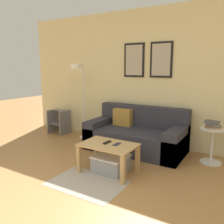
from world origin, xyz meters
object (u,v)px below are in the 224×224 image
(coffee_table, at_px, (108,150))
(remote_control, at_px, (107,142))
(couch, at_px, (136,135))
(book_stack, at_px, (213,124))
(floor_lamp, at_px, (79,85))
(step_stool, at_px, (59,121))
(storage_bin, at_px, (111,163))
(cell_phone, at_px, (117,144))
(side_table, at_px, (212,142))

(coffee_table, bearing_deg, remote_control, 141.14)
(couch, bearing_deg, book_stack, 2.65)
(floor_lamp, relative_size, step_stool, 2.94)
(couch, relative_size, book_stack, 7.08)
(coffee_table, relative_size, book_stack, 3.21)
(coffee_table, relative_size, storage_bin, 1.66)
(remote_control, relative_size, cell_phone, 1.07)
(side_table, bearing_deg, floor_lamp, -178.59)
(floor_lamp, bearing_deg, coffee_table, -37.93)
(storage_bin, height_order, step_stool, step_stool)
(floor_lamp, relative_size, book_stack, 6.33)
(coffee_table, bearing_deg, cell_phone, 21.54)
(book_stack, distance_m, remote_control, 1.66)
(couch, bearing_deg, step_stool, 176.74)
(side_table, distance_m, cell_phone, 1.53)
(storage_bin, xyz_separation_m, side_table, (1.19, 1.08, 0.22))
(couch, height_order, side_table, couch)
(coffee_table, relative_size, side_table, 1.39)
(book_stack, height_order, cell_phone, book_stack)
(side_table, relative_size, remote_control, 3.75)
(floor_lamp, height_order, side_table, floor_lamp)
(couch, bearing_deg, floor_lamp, -179.38)
(storage_bin, relative_size, side_table, 0.84)
(storage_bin, distance_m, book_stack, 1.68)
(couch, xyz_separation_m, book_stack, (1.26, 0.06, 0.35))
(couch, height_order, coffee_table, couch)
(couch, relative_size, remote_control, 11.54)
(floor_lamp, distance_m, step_stool, 1.11)
(coffee_table, distance_m, floor_lamp, 1.89)
(coffee_table, distance_m, storage_bin, 0.21)
(storage_bin, height_order, book_stack, book_stack)
(side_table, bearing_deg, cell_phone, -135.59)
(remote_control, distance_m, cell_phone, 0.15)
(side_table, relative_size, cell_phone, 4.02)
(couch, height_order, remote_control, couch)
(floor_lamp, bearing_deg, side_table, 1.41)
(side_table, bearing_deg, storage_bin, -137.80)
(coffee_table, xyz_separation_m, remote_control, (-0.04, 0.03, 0.10))
(side_table, bearing_deg, remote_control, -138.97)
(book_stack, bearing_deg, side_table, -33.50)
(coffee_table, height_order, storage_bin, coffee_table)
(storage_bin, height_order, side_table, side_table)
(floor_lamp, bearing_deg, storage_bin, -36.57)
(couch, xyz_separation_m, remote_control, (0.03, -1.04, 0.16))
(floor_lamp, bearing_deg, step_stool, 169.75)
(step_stool, bearing_deg, book_stack, -0.97)
(remote_control, bearing_deg, side_table, 46.16)
(couch, height_order, book_stack, couch)
(book_stack, xyz_separation_m, step_stool, (-3.25, 0.05, -0.34))
(coffee_table, bearing_deg, book_stack, 43.32)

